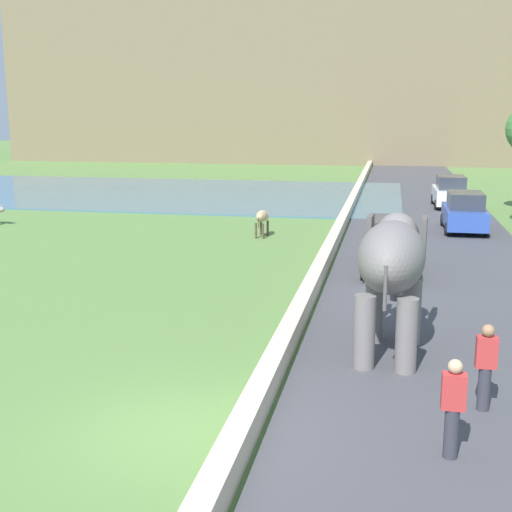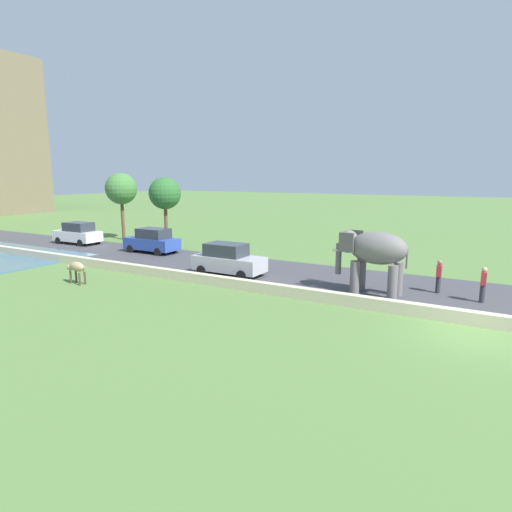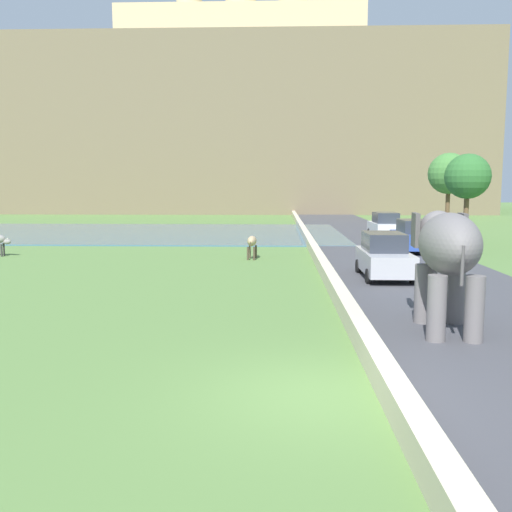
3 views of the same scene
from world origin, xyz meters
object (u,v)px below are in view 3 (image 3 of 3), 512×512
car_white (385,226)px  cow_tan (252,242)px  car_blue (413,236)px  car_silver (384,256)px  elephant (447,251)px

car_white → cow_tan: 13.81m
car_blue → cow_tan: car_blue is taller
car_silver → cow_tan: car_silver is taller
car_blue → cow_tan: (-8.55, -2.82, -0.06)m
elephant → car_white: size_ratio=0.87×
car_blue → car_silver: same height
cow_tan → car_white: bearing=51.7°
car_white → cow_tan: bearing=-128.3°
car_blue → car_white: same height
car_silver → car_white: 16.89m
car_blue → car_silver: 9.14m
car_blue → car_white: size_ratio=0.99×
elephant → car_silver: (-0.02, 7.95, -1.14)m
car_silver → cow_tan: bearing=133.2°
car_blue → car_silver: bearing=-110.2°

